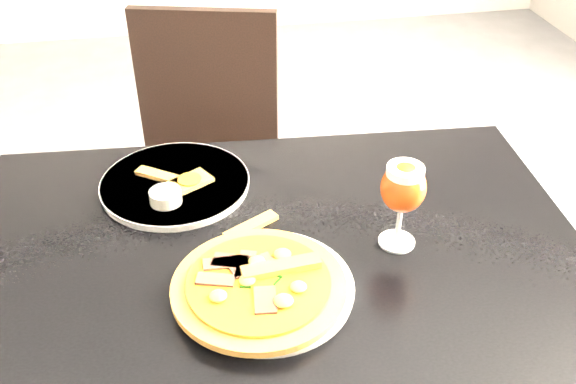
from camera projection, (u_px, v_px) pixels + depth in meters
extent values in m
cube|color=black|center=(273.00, 252.00, 1.24)|extent=(1.25, 0.88, 0.03)
cylinder|color=black|center=(57.00, 292.00, 1.68)|extent=(0.05, 0.05, 0.72)
cylinder|color=black|center=(457.00, 261.00, 1.78)|extent=(0.05, 0.05, 0.72)
cube|color=black|center=(201.00, 193.00, 1.86)|extent=(0.53, 0.53, 0.04)
cylinder|color=black|center=(137.00, 294.00, 1.87)|extent=(0.04, 0.04, 0.45)
cylinder|color=black|center=(257.00, 300.00, 1.84)|extent=(0.04, 0.04, 0.45)
cylinder|color=black|center=(165.00, 220.00, 2.15)|extent=(0.04, 0.04, 0.45)
cylinder|color=black|center=(269.00, 225.00, 2.13)|extent=(0.04, 0.04, 0.45)
cube|color=black|center=(207.00, 82.00, 1.87)|extent=(0.41, 0.14, 0.44)
cylinder|color=silver|center=(268.00, 288.00, 1.12)|extent=(0.39, 0.39, 0.02)
cylinder|color=#996125|center=(259.00, 287.00, 1.10)|extent=(0.30, 0.30, 0.01)
cylinder|color=#B4500F|center=(259.00, 282.00, 1.10)|extent=(0.25, 0.25, 0.01)
cube|color=#502C22|center=(277.00, 278.00, 1.10)|extent=(0.06, 0.03, 0.00)
cube|color=#502C22|center=(274.00, 262.00, 1.13)|extent=(0.06, 0.07, 0.00)
cube|color=#502C22|center=(243.00, 253.00, 1.15)|extent=(0.04, 0.07, 0.00)
cube|color=#502C22|center=(241.00, 277.00, 1.10)|extent=(0.07, 0.05, 0.00)
cube|color=#502C22|center=(232.00, 293.00, 1.07)|extent=(0.07, 0.05, 0.00)
cube|color=#502C22|center=(255.00, 313.00, 1.03)|extent=(0.04, 0.07, 0.00)
cube|color=#502C22|center=(273.00, 289.00, 1.08)|extent=(0.06, 0.07, 0.00)
ellipsoid|color=#E5DD4A|center=(269.00, 273.00, 1.10)|extent=(0.03, 0.03, 0.01)
ellipsoid|color=#E5DD4A|center=(254.00, 250.00, 1.15)|extent=(0.03, 0.03, 0.01)
ellipsoid|color=#E5DD4A|center=(247.00, 276.00, 1.10)|extent=(0.03, 0.03, 0.01)
ellipsoid|color=#E5DD4A|center=(222.00, 299.00, 1.05)|extent=(0.03, 0.03, 0.01)
ellipsoid|color=#E5DD4A|center=(260.00, 288.00, 1.07)|extent=(0.03, 0.03, 0.01)
ellipsoid|color=#E5DD4A|center=(300.00, 290.00, 1.07)|extent=(0.03, 0.03, 0.01)
cube|color=#144D0D|center=(261.00, 274.00, 1.11)|extent=(0.01, 0.02, 0.00)
cube|color=#144D0D|center=(249.00, 263.00, 1.13)|extent=(0.01, 0.02, 0.00)
cube|color=#144D0D|center=(222.00, 262.00, 1.13)|extent=(0.02, 0.02, 0.00)
cube|color=#144D0D|center=(240.00, 280.00, 1.10)|extent=(0.02, 0.01, 0.00)
cube|color=#144D0D|center=(224.00, 294.00, 1.07)|extent=(0.02, 0.01, 0.00)
cube|color=#144D0D|center=(254.00, 286.00, 1.08)|extent=(0.01, 0.02, 0.00)
cube|color=#144D0D|center=(260.00, 301.00, 1.06)|extent=(0.01, 0.02, 0.00)
cube|color=#144D0D|center=(288.00, 308.00, 1.04)|extent=(0.01, 0.02, 0.00)
cube|color=#144D0D|center=(276.00, 285.00, 1.09)|extent=(0.02, 0.01, 0.00)
cube|color=#144D0D|center=(295.00, 274.00, 1.11)|extent=(0.02, 0.00, 0.00)
cube|color=#144D0D|center=(265.00, 276.00, 1.10)|extent=(0.02, 0.01, 0.00)
cube|color=#996125|center=(284.00, 270.00, 1.11)|extent=(0.14, 0.04, 0.01)
cylinder|color=silver|center=(175.00, 184.00, 1.38)|extent=(0.39, 0.39, 0.02)
cube|color=#996125|center=(159.00, 175.00, 1.39)|extent=(0.11, 0.08, 0.01)
cube|color=#996125|center=(190.00, 182.00, 1.37)|extent=(0.11, 0.09, 0.01)
cylinder|color=#B4500F|center=(190.00, 179.00, 1.36)|extent=(0.05, 0.05, 0.00)
cube|color=#996125|center=(251.00, 226.00, 1.27)|extent=(0.12, 0.08, 0.01)
cylinder|color=beige|center=(166.00, 200.00, 1.31)|extent=(0.07, 0.07, 0.04)
cylinder|color=yellow|center=(165.00, 194.00, 1.30)|extent=(0.06, 0.06, 0.01)
cylinder|color=silver|center=(397.00, 241.00, 1.23)|extent=(0.07, 0.07, 0.01)
cylinder|color=silver|center=(399.00, 225.00, 1.21)|extent=(0.01, 0.01, 0.08)
ellipsoid|color=#8E310D|center=(403.00, 188.00, 1.16)|extent=(0.08, 0.08, 0.10)
cylinder|color=silver|center=(406.00, 171.00, 1.14)|extent=(0.07, 0.07, 0.02)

